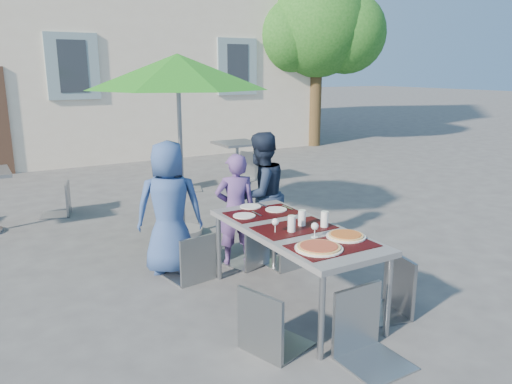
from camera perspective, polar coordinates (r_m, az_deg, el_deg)
ground at (r=5.04m, az=-1.80°, el=-11.37°), size 90.00×90.00×0.00m
tree at (r=14.51m, az=7.06°, el=18.16°), size 3.60×3.00×4.70m
dining_table at (r=4.56m, az=4.36°, el=-4.76°), size 0.80×1.85×0.76m
pizza_near_left at (r=4.02m, az=7.19°, el=-6.30°), size 0.39×0.39×0.03m
pizza_near_right at (r=4.33m, az=10.23°, el=-4.93°), size 0.34×0.34×0.03m
glassware at (r=4.47m, az=5.50°, el=-3.35°), size 0.54×0.38×0.15m
place_settings at (r=5.04m, az=0.16°, el=-2.11°), size 0.65×0.48×0.01m
child_0 at (r=5.36m, az=-9.88°, el=-1.80°), size 0.82×0.68×1.44m
child_1 at (r=5.55m, az=-2.35°, el=-2.02°), size 0.53×0.42×1.26m
child_2 at (r=5.80m, az=0.52°, el=-0.30°), size 0.78×0.56×1.46m
chair_0 at (r=5.15m, az=-7.30°, el=-4.24°), size 0.48×0.49×0.95m
chair_1 at (r=5.48m, az=-0.56°, el=-3.60°), size 0.48×0.49×0.87m
chair_2 at (r=5.46m, az=3.84°, el=-3.41°), size 0.44×0.44×0.91m
chair_3 at (r=3.83m, az=1.52°, el=-10.18°), size 0.56×0.56×1.00m
chair_4 at (r=4.57m, az=15.21°, el=-6.43°), size 0.54×0.54×1.02m
chair_5 at (r=3.83m, az=12.77°, el=-10.16°), size 0.47×0.47×1.04m
patio_umbrella at (r=6.37m, az=-8.93°, el=13.25°), size 2.29×2.29×2.33m
bg_chair_r_0 at (r=7.99m, az=-21.56°, el=1.34°), size 0.51×0.51×0.94m
cafe_table_1 at (r=9.47m, az=-2.16°, el=4.33°), size 0.76×0.76×0.81m
bg_chair_l_1 at (r=9.07m, az=-8.57°, el=4.07°), size 0.60×0.60×1.06m
bg_chair_r_1 at (r=9.85m, az=-1.16°, el=4.90°), size 0.59×0.59×1.03m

